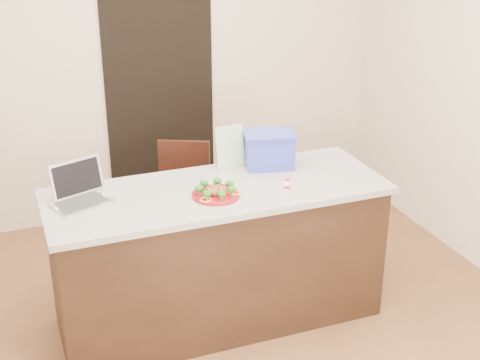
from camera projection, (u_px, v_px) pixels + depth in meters
name	position (u px, v px, depth m)	size (l,w,h in m)	color
ground	(232.00, 338.00, 4.16)	(4.00, 4.00, 0.00)	brown
room_shell	(231.00, 85.00, 3.52)	(4.00, 4.00, 4.00)	white
doorway	(160.00, 98.00, 5.50)	(0.90, 0.02, 2.00)	black
island	(218.00, 255.00, 4.19)	(2.06, 0.76, 0.92)	black
plate	(216.00, 194.00, 3.91)	(0.28, 0.28, 0.02)	maroon
meatballs	(216.00, 190.00, 3.90)	(0.11, 0.11, 0.04)	brown
broccoli	(216.00, 187.00, 3.89)	(0.24, 0.24, 0.04)	#144C15
pepper_rings	(216.00, 193.00, 3.90)	(0.26, 0.25, 0.01)	yellow
napkin	(218.00, 197.00, 3.90)	(0.13, 0.13, 0.01)	silver
fork	(215.00, 196.00, 3.90)	(0.03, 0.15, 0.00)	#ADADB1
knife	(224.00, 196.00, 3.89)	(0.03, 0.22, 0.01)	white
yogurt_bottle	(287.00, 186.00, 3.98)	(0.03, 0.03, 0.07)	beige
laptop	(79.00, 191.00, 3.83)	(0.38, 0.35, 0.23)	#BCBCC1
leaflet	(230.00, 147.00, 4.27)	(0.20, 0.00, 0.28)	silver
blue_box	(269.00, 149.00, 4.29)	(0.37, 0.30, 0.23)	#2D39A5
chair	(189.00, 192.00, 5.00)	(0.51, 0.53, 0.87)	black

